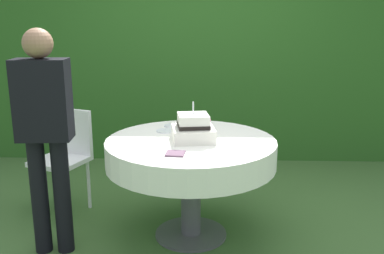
% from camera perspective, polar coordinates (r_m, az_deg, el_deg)
% --- Properties ---
extents(ground_plane, '(20.00, 20.00, 0.00)m').
position_cam_1_polar(ground_plane, '(3.51, -0.15, -14.04)').
color(ground_plane, '#3D602D').
extents(foliage_hedge, '(5.67, 0.53, 2.78)m').
position_cam_1_polar(foliage_hedge, '(5.21, 0.73, 11.28)').
color(foliage_hedge, '#28561E').
rests_on(foliage_hedge, ground_plane).
extents(cake_table, '(1.27, 1.27, 0.78)m').
position_cam_1_polar(cake_table, '(3.24, -0.15, -3.62)').
color(cake_table, '#4C4C51').
rests_on(cake_table, ground_plane).
extents(wedding_cake, '(0.35, 0.35, 0.29)m').
position_cam_1_polar(wedding_cake, '(3.18, 0.21, -0.22)').
color(wedding_cake, white).
rests_on(wedding_cake, cake_table).
extents(serving_plate_near, '(0.13, 0.13, 0.01)m').
position_cam_1_polar(serving_plate_near, '(3.60, -2.68, 0.16)').
color(serving_plate_near, white).
rests_on(serving_plate_near, cake_table).
extents(serving_plate_far, '(0.14, 0.14, 0.01)m').
position_cam_1_polar(serving_plate_far, '(3.44, -3.57, -0.51)').
color(serving_plate_far, white).
rests_on(serving_plate_far, cake_table).
extents(napkin_stack, '(0.13, 0.13, 0.01)m').
position_cam_1_polar(napkin_stack, '(2.88, -2.23, -3.52)').
color(napkin_stack, '#6B4C60').
rests_on(napkin_stack, cake_table).
extents(garden_chair, '(0.52, 0.52, 0.89)m').
position_cam_1_polar(garden_chair, '(3.91, -16.35, -3.01)').
color(garden_chair, white).
rests_on(garden_chair, ground_plane).
extents(standing_person, '(0.37, 0.23, 1.60)m').
position_cam_1_polar(standing_person, '(3.12, -18.85, -0.14)').
color(standing_person, black).
rests_on(standing_person, ground_plane).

